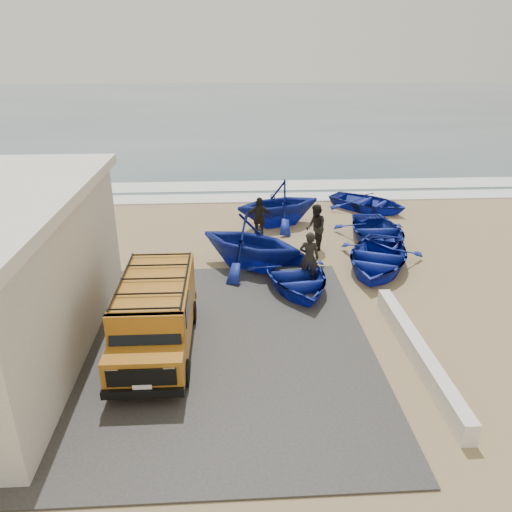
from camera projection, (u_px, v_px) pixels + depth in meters
name	position (u px, v px, depth m)	size (l,w,h in m)	color
ground	(222.00, 310.00, 15.31)	(160.00, 160.00, 0.00)	#9A8159
slab	(147.00, 348.00, 13.35)	(12.00, 10.00, 0.05)	#3C3937
ocean	(224.00, 106.00, 66.78)	(180.00, 88.00, 0.01)	#385166
surf_line	(223.00, 198.00, 26.32)	(180.00, 1.60, 0.06)	white
surf_wash	(223.00, 186.00, 28.63)	(180.00, 2.20, 0.04)	white
parapet	(418.00, 352.00, 12.71)	(0.35, 6.00, 0.55)	silver
van	(155.00, 313.00, 12.96)	(1.90, 4.64, 1.99)	#AF6B1A
boat_near_left	(295.00, 275.00, 16.63)	(2.91, 4.08, 0.84)	#1427A0
boat_near_right	(377.00, 257.00, 17.94)	(3.11, 4.35, 0.90)	#1427A0
boat_mid_left	(250.00, 241.00, 17.82)	(3.39, 3.92, 2.07)	#1427A0
boat_mid_right	(377.00, 232.00, 20.36)	(3.06, 4.28, 0.89)	#1427A0
boat_far_left	(278.00, 203.00, 22.17)	(3.35, 3.88, 2.05)	#1427A0
boat_far_right	(368.00, 202.00, 24.40)	(2.76, 3.86, 0.80)	#1427A0
fisherman_front	(309.00, 258.00, 16.75)	(0.67, 0.44, 1.83)	black
fisherman_middle	(316.00, 228.00, 19.45)	(0.90, 0.70, 1.85)	black
fisherman_back	(259.00, 219.00, 20.44)	(1.08, 0.45, 1.85)	black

